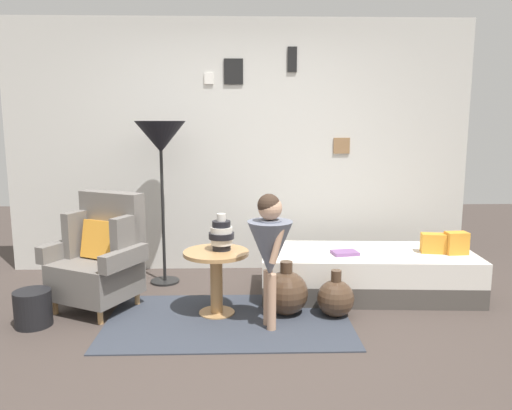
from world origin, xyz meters
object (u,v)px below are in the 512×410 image
(demijohn_near, at_px, (286,293))
(floor_lamp, at_px, (161,142))
(book_on_daybed, at_px, (345,253))
(demijohn_far, at_px, (336,298))
(armchair, at_px, (101,257))
(daybed, at_px, (367,273))
(side_table, at_px, (216,270))
(vase_striped, at_px, (221,235))
(person_child, at_px, (270,244))
(magazine_basket, at_px, (33,308))

(demijohn_near, bearing_deg, floor_lamp, 142.56)
(book_on_daybed, relative_size, demijohn_far, 0.57)
(armchair, relative_size, demijohn_near, 2.17)
(daybed, bearing_deg, armchair, -173.71)
(side_table, height_order, floor_lamp, floor_lamp)
(vase_striped, relative_size, book_on_daybed, 1.36)
(daybed, distance_m, person_child, 1.27)
(book_on_daybed, bearing_deg, demijohn_far, -109.99)
(armchair, height_order, person_child, person_child)
(person_child, bearing_deg, demijohn_near, 61.33)
(person_child, bearing_deg, side_table, 145.11)
(armchair, xyz_separation_m, vase_striped, (1.02, -0.16, 0.22))
(vase_striped, bearing_deg, demijohn_near, -6.11)
(daybed, distance_m, book_on_daybed, 0.33)
(magazine_basket, bearing_deg, demijohn_far, 2.90)
(floor_lamp, height_order, demijohn_far, floor_lamp)
(armchair, height_order, vase_striped, armchair)
(vase_striped, bearing_deg, side_table, -138.94)
(demijohn_near, bearing_deg, armchair, 172.19)
(side_table, xyz_separation_m, demijohn_near, (0.57, -0.02, -0.19))
(armchair, distance_m, demijohn_far, 1.98)
(vase_striped, distance_m, person_child, 0.50)
(daybed, bearing_deg, side_table, -161.50)
(floor_lamp, relative_size, person_child, 1.51)
(armchair, height_order, demijohn_far, armchair)
(floor_lamp, xyz_separation_m, magazine_basket, (-0.85, -1.03, -1.24))
(armchair, xyz_separation_m, floor_lamp, (0.43, 0.65, 0.94))
(vase_striped, relative_size, magazine_basket, 1.07)
(side_table, xyz_separation_m, book_on_daybed, (1.12, 0.36, 0.04))
(armchair, relative_size, daybed, 0.50)
(side_table, bearing_deg, demijohn_far, -4.37)
(daybed, bearing_deg, book_on_daybed, -157.16)
(vase_striped, relative_size, demijohn_near, 0.67)
(floor_lamp, bearing_deg, book_on_daybed, -16.14)
(vase_striped, bearing_deg, person_child, -41.36)
(floor_lamp, distance_m, magazine_basket, 1.82)
(magazine_basket, bearing_deg, daybed, 13.18)
(side_table, distance_m, vase_striped, 0.29)
(floor_lamp, bearing_deg, daybed, -11.57)
(floor_lamp, bearing_deg, person_child, -49.37)
(demijohn_far, bearing_deg, armchair, 172.15)
(demijohn_far, bearing_deg, person_child, -158.28)
(demijohn_far, bearing_deg, demijohn_near, 172.01)
(side_table, height_order, magazine_basket, side_table)
(book_on_daybed, xyz_separation_m, demijohn_far, (-0.16, -0.43, -0.26))
(floor_lamp, bearing_deg, armchair, -123.56)
(floor_lamp, relative_size, demijohn_near, 3.51)
(magazine_basket, bearing_deg, armchair, 42.30)
(person_child, height_order, demijohn_far, person_child)
(person_child, distance_m, demijohn_far, 0.77)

